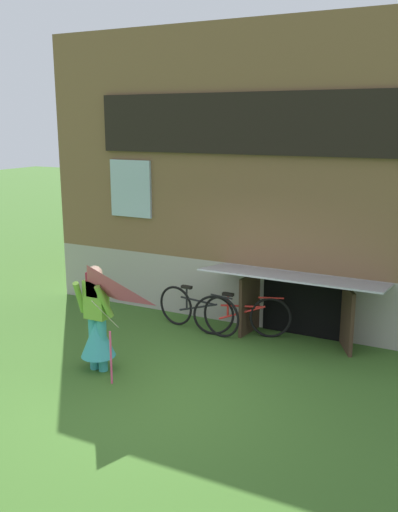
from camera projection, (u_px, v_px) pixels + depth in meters
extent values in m
plane|color=#386023|center=(159.00, 392.00, 7.78)|extent=(60.00, 60.00, 0.00)
cube|color=#9E998E|center=(287.00, 264.00, 12.47)|extent=(8.24, 5.12, 1.14)
cube|color=brown|center=(291.00, 142.00, 11.84)|extent=(8.24, 5.12, 4.18)
cube|color=black|center=(245.00, 124.00, 9.49)|extent=(5.77, 0.08, 1.04)
cube|color=#9EB7C6|center=(245.00, 124.00, 9.51)|extent=(5.61, 0.04, 0.92)
cube|color=#9EB7C6|center=(131.00, 189.00, 10.83)|extent=(0.90, 0.06, 1.10)
cube|color=black|center=(302.00, 306.00, 9.75)|extent=(1.40, 0.03, 1.05)
cube|color=#3D2B1E|center=(250.00, 304.00, 9.87)|extent=(0.15, 0.70, 1.05)
cube|color=#3D2B1E|center=(347.00, 319.00, 9.13)|extent=(0.36, 0.66, 1.05)
cube|color=#999EA8|center=(294.00, 277.00, 9.13)|extent=(2.99, 1.09, 0.18)
cylinder|color=teal|center=(94.00, 343.00, 8.42)|extent=(0.14, 0.14, 0.82)
cylinder|color=teal|center=(102.00, 345.00, 8.35)|extent=(0.14, 0.14, 0.82)
cone|color=teal|center=(98.00, 336.00, 8.36)|extent=(0.52, 0.52, 0.62)
cube|color=#72AD38|center=(96.00, 299.00, 8.22)|extent=(0.34, 0.20, 0.58)
cylinder|color=#72AD38|center=(80.00, 297.00, 8.23)|extent=(0.17, 0.33, 0.54)
cylinder|color=#72AD38|center=(104.00, 302.00, 8.03)|extent=(0.17, 0.33, 0.54)
cube|color=maroon|center=(93.00, 285.00, 8.12)|extent=(0.20, 0.08, 0.36)
sphere|color=#D8AD8E|center=(95.00, 273.00, 8.13)|extent=(0.22, 0.22, 0.22)
pyramid|color=#E54C7F|center=(88.00, 296.00, 7.55)|extent=(1.06, 0.82, 0.67)
cylinder|color=beige|center=(106.00, 315.00, 7.88)|extent=(0.01, 0.60, 0.59)
cylinder|color=#E54C7F|center=(111.00, 358.00, 7.93)|extent=(0.03, 0.03, 0.80)
torus|color=black|center=(270.00, 318.00, 9.66)|extent=(0.70, 0.28, 0.72)
torus|color=black|center=(214.00, 315.00, 9.78)|extent=(0.70, 0.28, 0.72)
cylinder|color=red|center=(242.00, 306.00, 9.68)|extent=(0.71, 0.28, 0.04)
cylinder|color=red|center=(242.00, 313.00, 9.70)|extent=(0.77, 0.30, 0.29)
cylinder|color=red|center=(228.00, 306.00, 9.71)|extent=(0.04, 0.04, 0.41)
cube|color=black|center=(228.00, 294.00, 9.66)|extent=(0.20, 0.08, 0.05)
cylinder|color=red|center=(271.00, 298.00, 9.57)|extent=(0.42, 0.17, 0.03)
torus|color=black|center=(221.00, 317.00, 9.68)|extent=(0.74, 0.17, 0.74)
torus|color=black|center=(176.00, 306.00, 10.27)|extent=(0.74, 0.17, 0.74)
cylinder|color=black|center=(198.00, 301.00, 9.93)|extent=(0.75, 0.16, 0.04)
cylinder|color=black|center=(198.00, 307.00, 9.96)|extent=(0.82, 0.17, 0.30)
cylinder|color=black|center=(187.00, 298.00, 10.08)|extent=(0.04, 0.04, 0.42)
cube|color=black|center=(187.00, 287.00, 10.03)|extent=(0.20, 0.08, 0.05)
cylinder|color=black|center=(221.00, 297.00, 9.60)|extent=(0.44, 0.10, 0.03)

